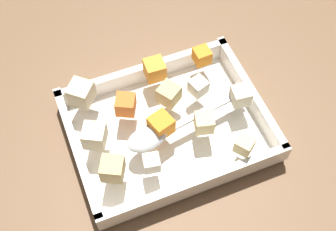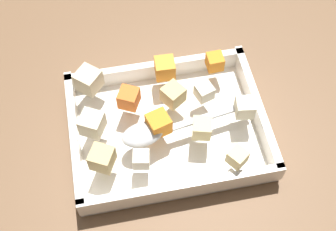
# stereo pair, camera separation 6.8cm
# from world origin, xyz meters

# --- Properties ---
(ground_plane) EXTENTS (4.00, 4.00, 0.00)m
(ground_plane) POSITION_xyz_m (0.00, 0.00, 0.00)
(ground_plane) COLOR brown
(baking_dish) EXTENTS (0.30, 0.23, 0.05)m
(baking_dish) POSITION_xyz_m (0.02, -0.00, 0.01)
(baking_dish) COLOR white
(baking_dish) RESTS_ON ground_plane
(carrot_chunk_corner_sw) EXTENTS (0.04, 0.04, 0.03)m
(carrot_chunk_corner_sw) POSITION_xyz_m (-0.04, 0.04, 0.06)
(carrot_chunk_corner_sw) COLOR orange
(carrot_chunk_corner_sw) RESTS_ON baking_dish
(carrot_chunk_rim_edge) EXTENTS (0.04, 0.04, 0.03)m
(carrot_chunk_rim_edge) POSITION_xyz_m (-0.00, -0.02, 0.06)
(carrot_chunk_rim_edge) COLOR orange
(carrot_chunk_rim_edge) RESTS_ON baking_dish
(carrot_chunk_corner_ne) EXTENTS (0.03, 0.03, 0.03)m
(carrot_chunk_corner_ne) POSITION_xyz_m (0.11, 0.08, 0.06)
(carrot_chunk_corner_ne) COLOR orange
(carrot_chunk_corner_ne) RESTS_ON baking_dish
(carrot_chunk_corner_nw) EXTENTS (0.03, 0.03, 0.03)m
(carrot_chunk_corner_nw) POSITION_xyz_m (0.03, 0.08, 0.06)
(carrot_chunk_corner_nw) COLOR orange
(carrot_chunk_corner_nw) RESTS_ON baking_dish
(potato_chunk_heap_side) EXTENTS (0.03, 0.03, 0.03)m
(potato_chunk_heap_side) POSITION_xyz_m (0.13, -0.01, 0.06)
(potato_chunk_heap_side) COLOR beige
(potato_chunk_heap_side) RESTS_ON baking_dish
(potato_chunk_far_left) EXTENTS (0.04, 0.04, 0.03)m
(potato_chunk_far_left) POSITION_xyz_m (-0.09, -0.06, 0.06)
(potato_chunk_far_left) COLOR tan
(potato_chunk_far_left) RESTS_ON baking_dish
(potato_chunk_near_left) EXTENTS (0.03, 0.03, 0.02)m
(potato_chunk_near_left) POSITION_xyz_m (0.10, -0.09, 0.06)
(potato_chunk_near_left) COLOR #E0CC89
(potato_chunk_near_left) RESTS_ON baking_dish
(potato_chunk_front_center) EXTENTS (0.05, 0.05, 0.03)m
(potato_chunk_front_center) POSITION_xyz_m (-0.09, 0.08, 0.07)
(potato_chunk_front_center) COLOR beige
(potato_chunk_front_center) RESTS_ON baking_dish
(potato_chunk_corner_se) EXTENTS (0.04, 0.04, 0.03)m
(potato_chunk_corner_se) POSITION_xyz_m (-0.10, 0.00, 0.06)
(potato_chunk_corner_se) COLOR beige
(potato_chunk_corner_se) RESTS_ON baking_dish
(potato_chunk_heap_top) EXTENTS (0.03, 0.03, 0.03)m
(potato_chunk_heap_top) POSITION_xyz_m (0.06, -0.04, 0.06)
(potato_chunk_heap_top) COLOR #E0CC89
(potato_chunk_heap_top) RESTS_ON baking_dish
(potato_chunk_far_right) EXTENTS (0.04, 0.04, 0.03)m
(potato_chunk_far_right) POSITION_xyz_m (0.03, 0.03, 0.06)
(potato_chunk_far_right) COLOR tan
(potato_chunk_far_right) RESTS_ON baking_dish
(parsnip_chunk_back_center) EXTENTS (0.03, 0.03, 0.02)m
(parsnip_chunk_back_center) POSITION_xyz_m (-0.03, -0.07, 0.06)
(parsnip_chunk_back_center) COLOR silver
(parsnip_chunk_back_center) RESTS_ON baking_dish
(parsnip_chunk_mid_left) EXTENTS (0.03, 0.03, 0.02)m
(parsnip_chunk_mid_left) POSITION_xyz_m (0.08, 0.03, 0.06)
(parsnip_chunk_mid_left) COLOR silver
(parsnip_chunk_mid_left) RESTS_ON baking_dish
(serving_spoon) EXTENTS (0.21, 0.06, 0.02)m
(serving_spoon) POSITION_xyz_m (-0.01, -0.03, 0.06)
(serving_spoon) COLOR silver
(serving_spoon) RESTS_ON baking_dish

